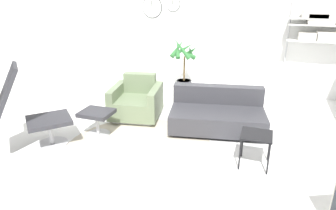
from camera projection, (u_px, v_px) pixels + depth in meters
ground_plane at (163, 140)px, 4.44m from camera, size 12.00×12.00×0.00m
wall_back at (206, 24)px, 6.39m from camera, size 12.00×0.09×2.80m
round_rug at (139, 148)px, 4.20m from camera, size 2.11×2.11×0.01m
lounge_chair at (16, 101)px, 3.91m from camera, size 1.10×1.12×1.29m
ottoman at (97, 117)px, 4.51m from camera, size 0.47×0.40×0.39m
armchair_red at (137, 102)px, 5.19m from camera, size 0.93×0.94×0.71m
couch_low at (217, 115)px, 4.76m from camera, size 1.58×1.10×0.63m
side_table at (256, 138)px, 3.68m from camera, size 0.37×0.37×0.43m
potted_plant at (184, 70)px, 6.19m from camera, size 0.60×0.58×1.23m
shelf_unit at (320, 27)px, 5.53m from camera, size 1.13×0.28×1.94m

